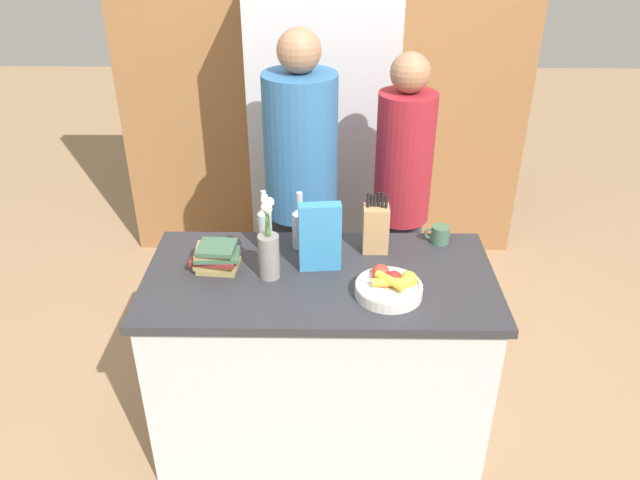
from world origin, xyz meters
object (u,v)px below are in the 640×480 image
at_px(refrigerator, 322,138).
at_px(book_stack, 217,257).
at_px(cereal_box, 320,237).
at_px(bottle_oil, 265,227).
at_px(person_in_blue, 402,192).
at_px(knife_block, 376,228).
at_px(bottle_vinegar, 300,226).
at_px(person_at_sink, 301,186).
at_px(coffee_mug, 440,234).
at_px(flower_vase, 269,249).
at_px(fruit_bowl, 389,286).

xyz_separation_m(refrigerator, book_stack, (-0.44, -1.38, -0.03)).
xyz_separation_m(cereal_box, bottle_oil, (-0.25, 0.16, -0.04)).
bearing_deg(cereal_box, person_in_blue, 57.15).
height_order(knife_block, person_in_blue, person_in_blue).
distance_m(refrigerator, bottle_oil, 1.23).
relative_size(bottle_vinegar, person_at_sink, 0.15).
bearing_deg(coffee_mug, person_at_sink, 150.90).
height_order(flower_vase, person_in_blue, person_in_blue).
distance_m(knife_block, bottle_vinegar, 0.34).
bearing_deg(fruit_bowl, book_stack, 165.82).
bearing_deg(cereal_box, flower_vase, -161.51).
bearing_deg(knife_block, cereal_box, -147.73).
distance_m(coffee_mug, person_in_blue, 0.44).
xyz_separation_m(flower_vase, bottle_vinegar, (0.12, 0.25, -0.03)).
relative_size(bottle_oil, person_at_sink, 0.16).
bearing_deg(book_stack, knife_block, 13.63).
bearing_deg(person_at_sink, flower_vase, -94.33).
height_order(knife_block, coffee_mug, knife_block).
bearing_deg(flower_vase, book_stack, 165.78).
bearing_deg(knife_block, book_stack, -166.37).
distance_m(book_stack, bottle_oil, 0.27).
xyz_separation_m(knife_block, person_at_sink, (-0.35, 0.44, 0.00)).
relative_size(knife_block, cereal_box, 0.94).
xyz_separation_m(refrigerator, bottle_vinegar, (-0.09, -1.19, 0.02)).
height_order(book_stack, bottle_vinegar, bottle_vinegar).
distance_m(flower_vase, coffee_mug, 0.83).
relative_size(coffee_mug, person_in_blue, 0.07).
height_order(refrigerator, cereal_box, refrigerator).
bearing_deg(cereal_box, bottle_vinegar, 117.70).
xyz_separation_m(cereal_box, person_at_sink, (-0.11, 0.60, -0.04)).
bearing_deg(person_in_blue, flower_vase, -115.41).
bearing_deg(bottle_oil, refrigerator, 78.49).
bearing_deg(fruit_bowl, coffee_mug, 57.74).
bearing_deg(person_at_sink, person_in_blue, 10.35).
relative_size(knife_block, bottle_vinegar, 1.05).
relative_size(refrigerator, bottle_vinegar, 7.09).
bearing_deg(bottle_vinegar, cereal_box, -62.30).
xyz_separation_m(coffee_mug, person_in_blue, (-0.14, 0.42, 0.02)).
bearing_deg(bottle_oil, cereal_box, -32.59).
xyz_separation_m(bottle_vinegar, person_at_sink, (-0.01, 0.42, 0.01)).
relative_size(bottle_oil, bottle_vinegar, 1.05).
height_order(flower_vase, bottle_vinegar, flower_vase).
bearing_deg(refrigerator, knife_block, -78.16).
distance_m(flower_vase, person_at_sink, 0.68).
height_order(coffee_mug, person_in_blue, person_in_blue).
xyz_separation_m(knife_block, bottle_oil, (-0.50, 0.01, 0.00)).
distance_m(fruit_bowl, knife_block, 0.36).
height_order(refrigerator, bottle_vinegar, refrigerator).
bearing_deg(refrigerator, book_stack, -107.75).
bearing_deg(person_at_sink, cereal_box, -75.00).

